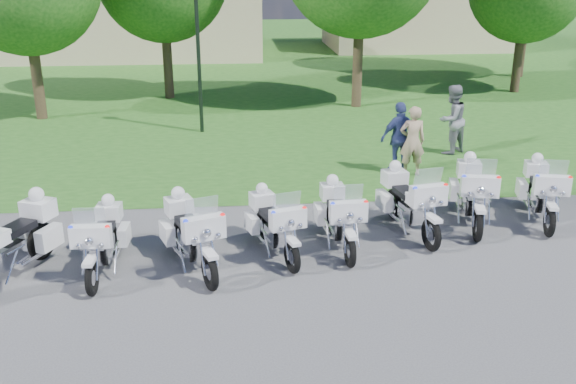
{
  "coord_description": "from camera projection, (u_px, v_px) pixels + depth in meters",
  "views": [
    {
      "loc": [
        -0.75,
        -10.33,
        5.13
      ],
      "look_at": [
        0.29,
        1.2,
        0.95
      ],
      "focal_mm": 40.0,
      "sensor_mm": 36.0,
      "label": 1
    }
  ],
  "objects": [
    {
      "name": "ground",
      "position": [
        278.0,
        265.0,
        11.48
      ],
      "size": [
        100.0,
        100.0,
        0.0
      ],
      "primitive_type": "plane",
      "color": "#4D4D51",
      "rests_on": "ground"
    },
    {
      "name": "grass_lawn",
      "position": [
        243.0,
        56.0,
        36.77
      ],
      "size": [
        100.0,
        48.0,
        0.01
      ],
      "primitive_type": "cube",
      "color": "#265A1C",
      "rests_on": "ground"
    },
    {
      "name": "motorcycle_0",
      "position": [
        10.0,
        239.0,
        10.83
      ],
      "size": [
        1.44,
        2.33,
        1.67
      ],
      "rotation": [
        0.0,
        0.0,
        2.72
      ],
      "color": "black",
      "rests_on": "ground"
    },
    {
      "name": "motorcycle_1",
      "position": [
        102.0,
        238.0,
        11.1
      ],
      "size": [
        0.74,
        2.14,
        1.44
      ],
      "rotation": [
        0.0,
        0.0,
        3.1
      ],
      "color": "black",
      "rests_on": "ground"
    },
    {
      "name": "motorcycle_2",
      "position": [
        191.0,
        233.0,
        11.23
      ],
      "size": [
        1.26,
        2.21,
        1.55
      ],
      "rotation": [
        0.0,
        0.0,
        3.49
      ],
      "color": "black",
      "rests_on": "ground"
    },
    {
      "name": "motorcycle_3",
      "position": [
        274.0,
        223.0,
        11.78
      ],
      "size": [
        1.07,
        2.05,
        1.42
      ],
      "rotation": [
        0.0,
        0.0,
        3.43
      ],
      "color": "black",
      "rests_on": "ground"
    },
    {
      "name": "motorcycle_4",
      "position": [
        339.0,
        215.0,
        12.07
      ],
      "size": [
        0.77,
        2.19,
        1.47
      ],
      "rotation": [
        0.0,
        0.0,
        3.19
      ],
      "color": "black",
      "rests_on": "ground"
    },
    {
      "name": "motorcycle_5",
      "position": [
        409.0,
        201.0,
        12.72
      ],
      "size": [
        1.03,
        2.29,
        1.55
      ],
      "rotation": [
        0.0,
        0.0,
        3.33
      ],
      "color": "black",
      "rests_on": "ground"
    },
    {
      "name": "motorcycle_6",
      "position": [
        472.0,
        191.0,
        13.17
      ],
      "size": [
        1.11,
        2.35,
        1.6
      ],
      "rotation": [
        0.0,
        0.0,
        2.92
      ],
      "color": "black",
      "rests_on": "ground"
    },
    {
      "name": "motorcycle_7",
      "position": [
        541.0,
        190.0,
        13.34
      ],
      "size": [
        1.08,
        2.21,
        1.51
      ],
      "rotation": [
        0.0,
        0.0,
        2.9
      ],
      "color": "black",
      "rests_on": "ground"
    },
    {
      "name": "lamp_post",
      "position": [
        197.0,
        21.0,
        19.25
      ],
      "size": [
        0.44,
        0.44,
        4.59
      ],
      "color": "black",
      "rests_on": "ground"
    },
    {
      "name": "building_west",
      "position": [
        136.0,
        18.0,
        36.5
      ],
      "size": [
        14.56,
        8.32,
        4.1
      ],
      "color": "#C2AC8C",
      "rests_on": "ground"
    },
    {
      "name": "building_east",
      "position": [
        418.0,
        13.0,
        39.81
      ],
      "size": [
        11.44,
        7.28,
        4.1
      ],
      "color": "#C2AC8C",
      "rests_on": "ground"
    },
    {
      "name": "bystander_a",
      "position": [
        412.0,
        141.0,
        15.99
      ],
      "size": [
        0.66,
        0.45,
        1.77
      ],
      "primitive_type": "imported",
      "rotation": [
        0.0,
        0.0,
        3.1
      ],
      "color": "tan",
      "rests_on": "ground"
    },
    {
      "name": "bystander_b",
      "position": [
        452.0,
        120.0,
        17.83
      ],
      "size": [
        1.19,
        1.14,
        1.93
      ],
      "primitive_type": "imported",
      "rotation": [
        0.0,
        0.0,
        -2.54
      ],
      "color": "gray",
      "rests_on": "ground"
    },
    {
      "name": "bystander_c",
      "position": [
        400.0,
        138.0,
        16.22
      ],
      "size": [
        1.15,
        0.71,
        1.82
      ],
      "primitive_type": "imported",
      "rotation": [
        0.0,
        0.0,
        3.4
      ],
      "color": "#364383",
      "rests_on": "ground"
    }
  ]
}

